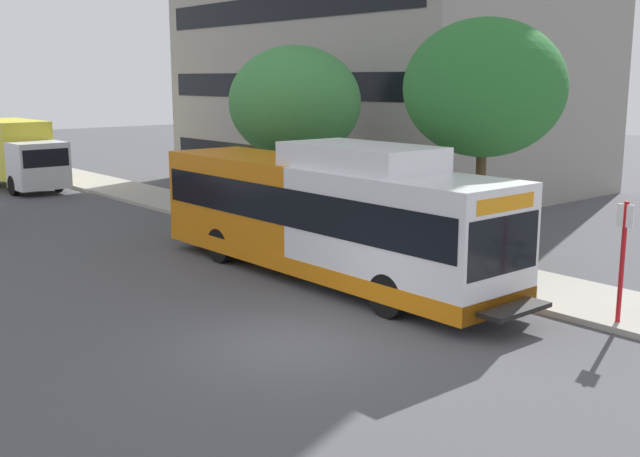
# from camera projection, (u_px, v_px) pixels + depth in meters

# --- Properties ---
(ground_plane) EXTENTS (120.00, 120.00, 0.00)m
(ground_plane) POSITION_uv_depth(u_px,v_px,m) (116.00, 269.00, 21.25)
(ground_plane) COLOR #4C4C51
(sidewalk_curb) EXTENTS (3.00, 56.00, 0.14)m
(sidewalk_curb) POSITION_uv_depth(u_px,v_px,m) (350.00, 244.00, 24.18)
(sidewalk_curb) COLOR #A8A399
(sidewalk_curb) RESTS_ON ground
(transit_bus) EXTENTS (2.58, 12.25, 3.65)m
(transit_bus) POSITION_uv_depth(u_px,v_px,m) (324.00, 215.00, 20.03)
(transit_bus) COLOR white
(transit_bus) RESTS_ON ground
(bus_stop_sign_pole) EXTENTS (0.10, 0.36, 2.60)m
(bus_stop_sign_pole) POSITION_uv_depth(u_px,v_px,m) (623.00, 253.00, 15.94)
(bus_stop_sign_pole) COLOR red
(bus_stop_sign_pole) RESTS_ON sidewalk_curb
(street_tree_near_stop) EXTENTS (4.38, 4.38, 6.71)m
(street_tree_near_stop) POSITION_uv_depth(u_px,v_px,m) (484.00, 88.00, 20.52)
(street_tree_near_stop) COLOR #4C3823
(street_tree_near_stop) RESTS_ON sidewalk_curb
(street_tree_mid_block) EXTENTS (4.64, 4.64, 6.24)m
(street_tree_mid_block) POSITION_uv_depth(u_px,v_px,m) (295.00, 103.00, 26.68)
(street_tree_mid_block) COLOR #4C3823
(street_tree_mid_block) RESTS_ON sidewalk_curb
(box_truck_background) EXTENTS (2.32, 7.01, 3.25)m
(box_truck_background) POSITION_uv_depth(u_px,v_px,m) (18.00, 152.00, 36.71)
(box_truck_background) COLOR silver
(box_truck_background) RESTS_ON ground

